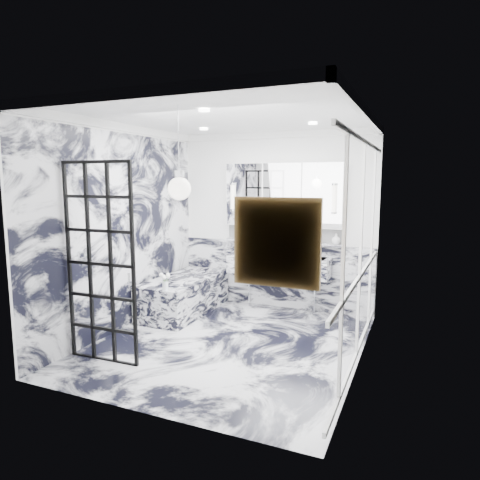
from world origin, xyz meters
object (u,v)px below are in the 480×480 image
at_px(mirror_cabinet, 283,195).
at_px(bathtub, 184,295).
at_px(crittall_door, 100,264).
at_px(trough_sink, 279,265).

height_order(mirror_cabinet, bathtub, mirror_cabinet).
distance_m(crittall_door, trough_sink, 2.90).
bearing_deg(bathtub, mirror_cabinet, 32.06).
bearing_deg(crittall_door, mirror_cabinet, 63.94).
height_order(trough_sink, bathtub, trough_sink).
relative_size(mirror_cabinet, bathtub, 1.15).
bearing_deg(mirror_cabinet, trough_sink, -90.00).
bearing_deg(trough_sink, mirror_cabinet, 90.00).
relative_size(crittall_door, bathtub, 1.36).
height_order(trough_sink, mirror_cabinet, mirror_cabinet).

